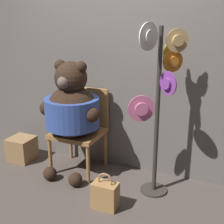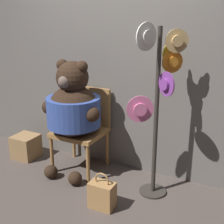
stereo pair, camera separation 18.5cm
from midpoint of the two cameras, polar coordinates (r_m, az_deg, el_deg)
The scene contains 7 objects.
ground_plane at distance 3.44m, azimuth -2.48°, elevation -13.69°, with size 14.00×14.00×0.00m, color #4C423D.
wall_back at distance 3.56m, azimuth 2.53°, elevation 9.10°, with size 8.00×0.10×2.51m.
chair at distance 3.67m, azimuth -3.83°, elevation -2.39°, with size 0.55×0.51×0.95m.
teddy_bear at distance 3.46m, azimuth -5.59°, elevation 0.71°, with size 0.72×0.64×1.31m.
hat_display_rack at distance 2.98m, azimuth 10.16°, elevation 2.66°, with size 0.48×0.53×1.72m.
handbag_on_ground at distance 3.07m, azimuth -0.04°, elevation -14.92°, with size 0.24×0.15×0.37m.
wooden_crate at distance 4.15m, azimuth -14.23°, elevation -6.13°, with size 0.29×0.29×0.29m.
Camera 2 is at (1.53, -2.50, 1.82)m, focal length 50.00 mm.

